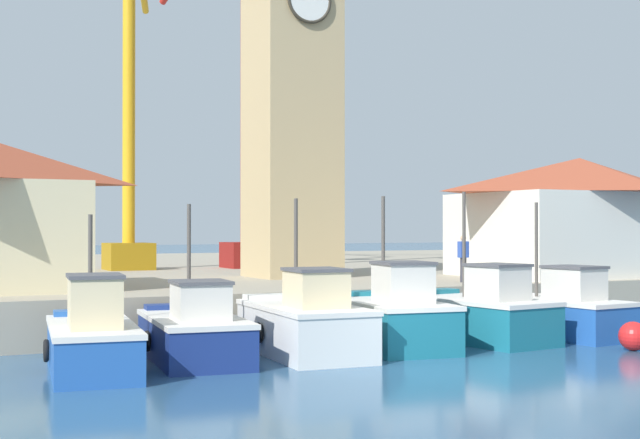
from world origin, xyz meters
The scene contains 14 objects.
ground_plane centered at (0.00, 0.00, 0.00)m, with size 300.00×300.00×0.00m, color #2D567A.
quay_wharf centered at (0.00, 26.66, 0.68)m, with size 120.00×40.00×1.36m, color #9E937F.
fishing_boat_far_left centered at (-6.96, 3.08, 0.73)m, with size 2.46×5.03×3.54m.
fishing_boat_left_outer centered at (-4.36, 3.79, 0.69)m, with size 2.59×4.99×3.83m.
fishing_boat_left_inner centered at (-1.54, 3.46, 0.79)m, with size 2.46×4.94×4.00m.
fishing_boat_mid_left centered at (1.12, 3.61, 0.81)m, with size 2.70×4.76×4.11m.
fishing_boat_center centered at (4.08, 3.77, 0.78)m, with size 2.70×4.88×4.28m.
fishing_boat_mid_right centered at (6.87, 3.89, 0.73)m, with size 2.48×5.27×4.01m.
clock_tower centered at (2.80, 14.06, 9.37)m, with size 3.52×3.52×16.73m.
warehouse_right centered at (13.47, 10.07, 3.73)m, with size 9.33×6.32×4.64m.
port_crane_near centered at (3.98, 22.43, 8.02)m, with size 3.04×9.69×18.78m.
port_crane_far centered at (-1.29, 22.91, 7.89)m, with size 4.26×10.75×16.99m.
mooring_buoy centered at (6.59, 0.43, 0.38)m, with size 0.77×0.77×0.77m, color red.
dock_worker_near_tower centered at (6.74, 8.36, 2.20)m, with size 0.34×0.22×1.62m.
Camera 1 is at (-11.03, -17.07, 3.23)m, focal length 50.00 mm.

